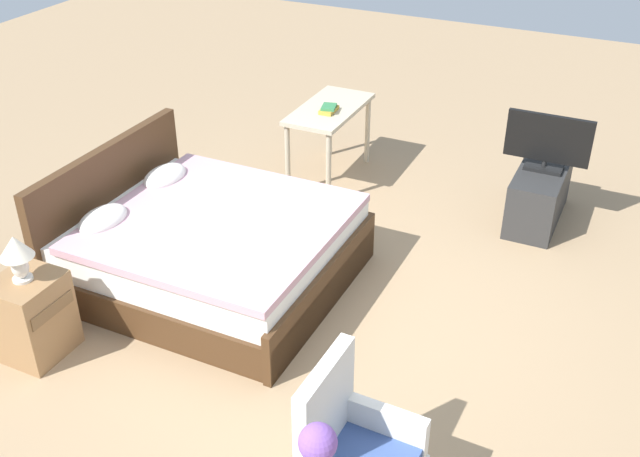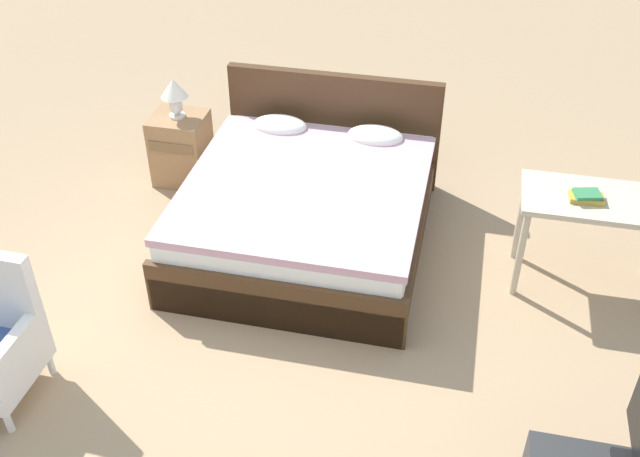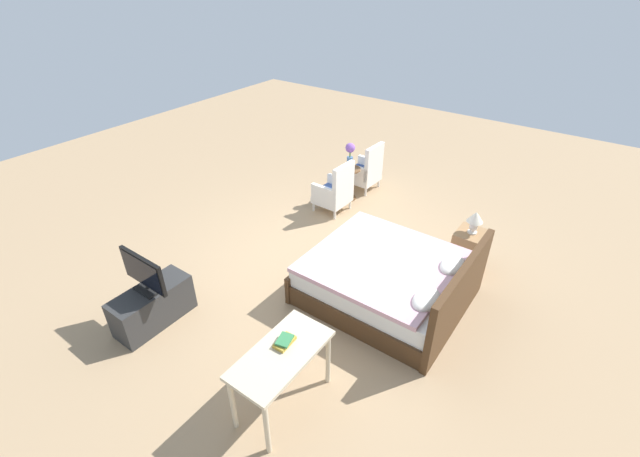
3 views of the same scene
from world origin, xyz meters
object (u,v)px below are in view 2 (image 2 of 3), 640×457
bed (309,206)px  book_stack (587,197)px  vanity_desk (599,212)px  nightstand (181,148)px  table_lamp (174,93)px

bed → book_stack: 1.97m
vanity_desk → book_stack: size_ratio=4.64×
vanity_desk → nightstand: bearing=167.9°
bed → vanity_desk: (2.02, -0.10, 0.33)m
nightstand → bed: bearing=-25.6°
table_lamp → book_stack: (3.15, -0.74, -0.05)m
vanity_desk → bed: bearing=177.1°
book_stack → nightstand: bearing=166.8°
nightstand → vanity_desk: 3.34m
table_lamp → vanity_desk: 3.33m
table_lamp → bed: bearing=-25.6°
bed → book_stack: bed is taller
nightstand → book_stack: size_ratio=2.67×
table_lamp → book_stack: 3.23m
bed → table_lamp: bed is taller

